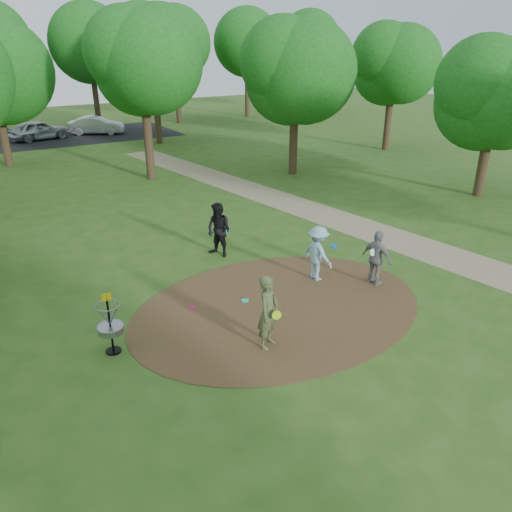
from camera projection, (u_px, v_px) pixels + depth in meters
ground at (279, 308)px, 13.69m from camera, size 100.00×100.00×0.00m
dirt_clearing at (279, 307)px, 13.68m from camera, size 8.40×8.40×0.02m
footpath at (395, 239)px, 18.37m from camera, size 7.55×39.89×0.01m
parking_lot at (81, 136)px, 38.07m from camera, size 14.00×8.00×0.01m
player_observer_with_disc at (268, 312)px, 11.62m from camera, size 0.81×0.75×1.85m
player_throwing_with_disc at (318, 253)px, 14.98m from camera, size 1.05×1.16×1.71m
player_walking_with_disc at (219, 230)px, 16.62m from camera, size 1.00×1.10×1.84m
player_waiting_with_disc at (377, 258)px, 14.65m from camera, size 0.58×1.05×1.70m
disc_ground_cyan at (245, 300)px, 14.00m from camera, size 0.22×0.22×0.02m
disc_ground_red at (192, 308)px, 13.61m from camera, size 0.22×0.22×0.02m
car_left at (39, 130)px, 36.22m from camera, size 4.40×2.53×1.41m
car_right at (96, 125)px, 38.38m from camera, size 4.30×3.05×1.35m
disc_golf_basket at (109, 319)px, 11.41m from camera, size 0.63×0.63×1.54m
tree_ring at (190, 87)px, 18.73m from camera, size 36.87×45.56×8.83m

